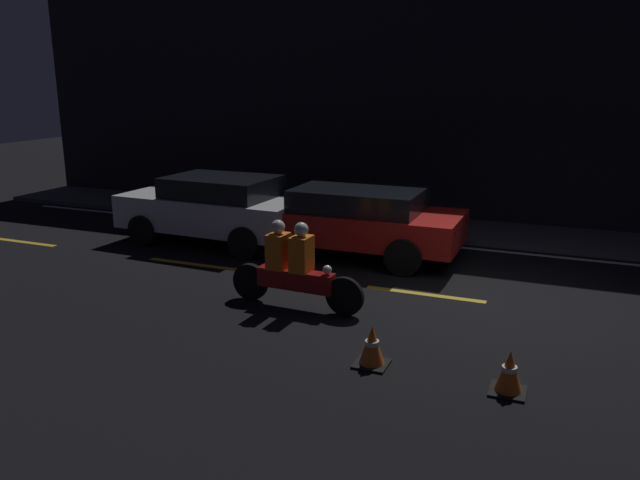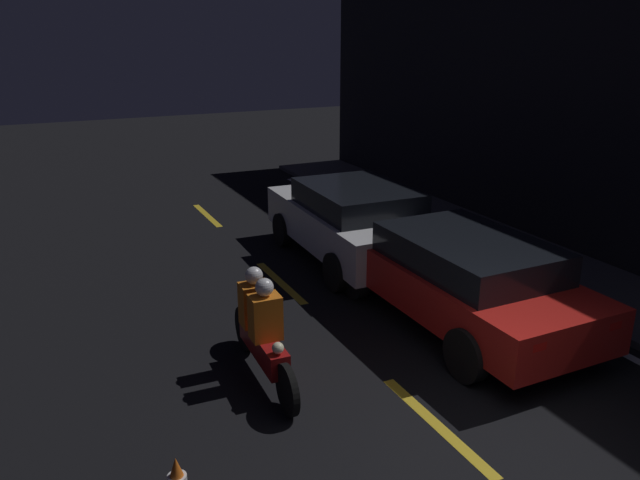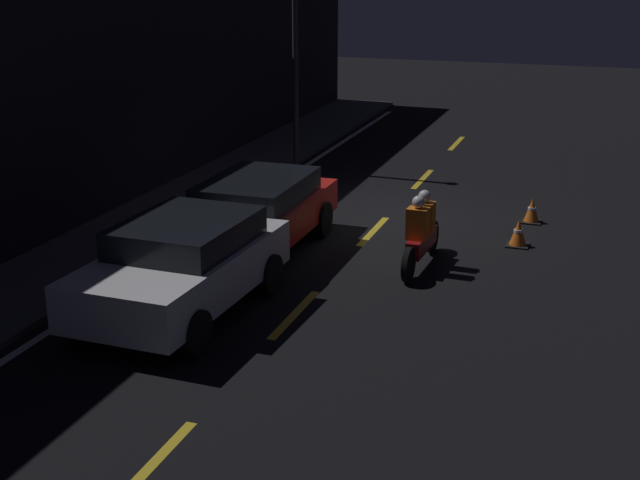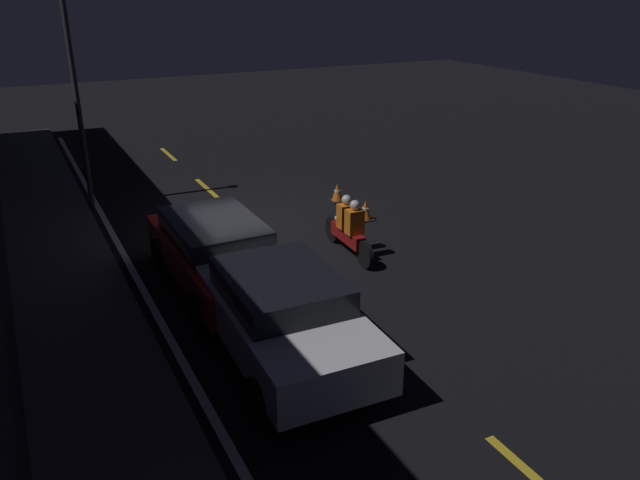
% 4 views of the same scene
% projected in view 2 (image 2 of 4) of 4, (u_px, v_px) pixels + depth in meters
% --- Properties ---
extents(lane_dash_a, '(2.00, 0.14, 0.01)m').
position_uv_depth(lane_dash_a, '(207.00, 215.00, 14.51)').
color(lane_dash_a, gold).
rests_on(lane_dash_a, ground).
extents(lane_dash_b, '(2.00, 0.14, 0.01)m').
position_uv_depth(lane_dash_b, '(280.00, 282.00, 10.67)').
color(lane_dash_b, gold).
rests_on(lane_dash_b, ground).
extents(lane_dash_c, '(2.00, 0.14, 0.01)m').
position_uv_depth(lane_dash_c, '(436.00, 424.00, 6.84)').
color(lane_dash_c, gold).
rests_on(lane_dash_c, ground).
extents(sedan_white, '(4.11, 2.13, 1.45)m').
position_uv_depth(sedan_white, '(353.00, 219.00, 11.49)').
color(sedan_white, silver).
rests_on(sedan_white, ground).
extents(taxi_red, '(4.49, 1.97, 1.38)m').
position_uv_depth(taxi_red, '(459.00, 275.00, 8.97)').
color(taxi_red, red).
rests_on(taxi_red, ground).
extents(motorcycle, '(2.24, 0.39, 1.37)m').
position_uv_depth(motorcycle, '(262.00, 329.00, 7.60)').
color(motorcycle, black).
rests_on(motorcycle, ground).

